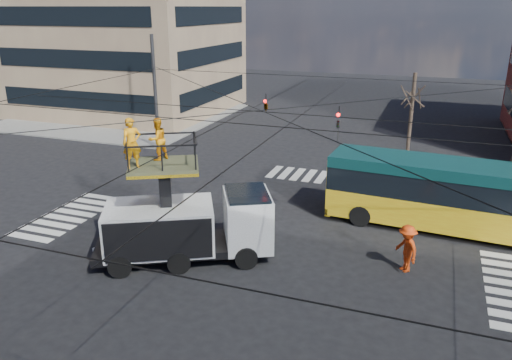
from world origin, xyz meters
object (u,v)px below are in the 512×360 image
(utility_truck, at_px, (187,213))
(worker_ground, at_px, (186,217))
(traffic_cone, at_px, (97,251))
(city_bus, at_px, (455,195))
(flagger, at_px, (406,248))

(utility_truck, distance_m, worker_ground, 2.24)
(traffic_cone, bearing_deg, city_bus, 30.31)
(city_bus, bearing_deg, traffic_cone, -145.55)
(utility_truck, xyz_separation_m, flagger, (8.34, 1.93, -1.01))
(worker_ground, height_order, flagger, flagger)
(worker_ground, bearing_deg, flagger, -113.32)
(city_bus, xyz_separation_m, flagger, (-1.68, -4.55, -0.77))
(traffic_cone, xyz_separation_m, flagger, (11.79, 3.32, 0.61))
(utility_truck, xyz_separation_m, worker_ground, (-1.00, 1.73, -1.02))
(traffic_cone, bearing_deg, worker_ground, 51.86)
(city_bus, distance_m, worker_ground, 12.03)
(flagger, bearing_deg, city_bus, 123.88)
(utility_truck, bearing_deg, flagger, -14.87)
(flagger, bearing_deg, utility_truck, -112.83)
(utility_truck, relative_size, city_bus, 0.64)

